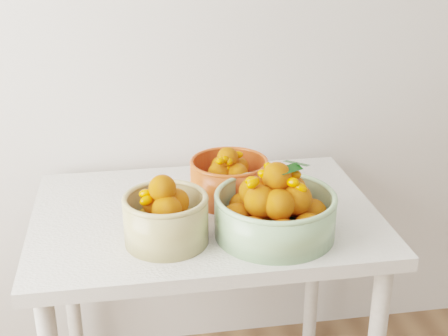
{
  "coord_description": "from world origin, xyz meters",
  "views": [
    {
      "loc": [
        -0.53,
        -0.02,
        1.58
      ],
      "look_at": [
        -0.28,
        1.52,
        0.92
      ],
      "focal_mm": 50.0,
      "sensor_mm": 36.0,
      "label": 1
    }
  ],
  "objects_px": {
    "bowl_green": "(275,210)",
    "bowl_orange": "(229,179)",
    "table": "(206,240)",
    "bowl_cream": "(166,217)"
  },
  "relations": [
    {
      "from": "bowl_cream",
      "to": "bowl_green",
      "type": "relative_size",
      "value": 0.81
    },
    {
      "from": "bowl_green",
      "to": "table",
      "type": "bearing_deg",
      "value": 134.57
    },
    {
      "from": "table",
      "to": "bowl_orange",
      "type": "bearing_deg",
      "value": 40.84
    },
    {
      "from": "table",
      "to": "bowl_orange",
      "type": "xyz_separation_m",
      "value": [
        0.08,
        0.07,
        0.16
      ]
    },
    {
      "from": "bowl_green",
      "to": "bowl_orange",
      "type": "relative_size",
      "value": 1.21
    },
    {
      "from": "bowl_cream",
      "to": "bowl_orange",
      "type": "relative_size",
      "value": 0.98
    },
    {
      "from": "bowl_cream",
      "to": "bowl_orange",
      "type": "bearing_deg",
      "value": 48.14
    },
    {
      "from": "bowl_green",
      "to": "bowl_orange",
      "type": "height_order",
      "value": "bowl_green"
    },
    {
      "from": "table",
      "to": "bowl_green",
      "type": "xyz_separation_m",
      "value": [
        0.17,
        -0.17,
        0.17
      ]
    },
    {
      "from": "table",
      "to": "bowl_cream",
      "type": "bearing_deg",
      "value": -127.9
    }
  ]
}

